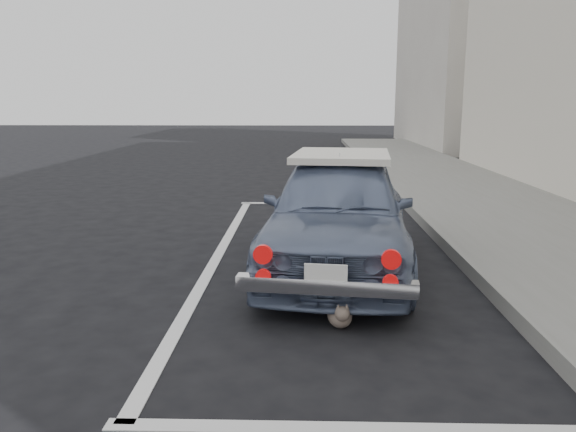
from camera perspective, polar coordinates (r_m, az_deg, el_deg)
name	(u,v)px	position (r m, az deg, el deg)	size (l,w,h in m)	color
ground	(287,384)	(3.76, -0.11, -16.66)	(80.00, 80.00, 0.00)	black
building_far	(462,44)	(24.24, 17.23, 16.32)	(3.50, 10.00, 8.00)	#B8B0A7
pline_rear	(375,429)	(3.34, 8.80, -20.58)	(3.00, 0.12, 0.01)	silver
pline_front	(326,203)	(9.98, 3.85, 1.29)	(3.00, 0.12, 0.01)	silver
pline_side	(218,256)	(6.63, -7.17, -4.05)	(0.12, 7.00, 0.01)	silver
retro_coupe	(339,210)	(6.04, 5.21, 0.59)	(1.89, 3.83, 1.25)	slate
cat	(340,314)	(4.57, 5.31, -9.88)	(0.22, 0.45, 0.24)	#6D6053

